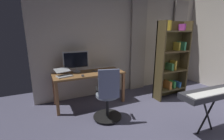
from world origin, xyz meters
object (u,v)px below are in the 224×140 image
office_chair (108,97)px  computer_mouse (83,75)px  desk (89,77)px  cell_phone_face_up (95,71)px  bookshelf (171,61)px  laptop (64,74)px  computer_monitor (76,61)px  piano_keyboard (211,95)px  computer_keyboard (108,71)px

office_chair → computer_mouse: office_chair is taller
desk → cell_phone_face_up: 0.20m
office_chair → bookshelf: size_ratio=0.55×
office_chair → bookshelf: bearing=25.4°
office_chair → computer_mouse: (0.30, -0.65, 0.30)m
laptop → computer_monitor: bearing=-158.1°
office_chair → piano_keyboard: office_chair is taller
piano_keyboard → computer_mouse: bearing=-42.7°
desk → computer_mouse: 0.33m
bookshelf → laptop: bearing=-10.4°
computer_monitor → computer_keyboard: 0.79m
desk → piano_keyboard: (-1.45, 1.93, 0.03)m
computer_mouse → piano_keyboard: (-1.65, 1.71, -0.08)m
desk → computer_mouse: (0.20, 0.23, 0.11)m
computer_mouse → cell_phone_face_up: 0.46m
desk → computer_keyboard: size_ratio=3.80×
office_chair → computer_monitor: size_ratio=1.78×
office_chair → computer_keyboard: bearing=79.7°
bookshelf → piano_keyboard: size_ratio=1.73×
computer_keyboard → cell_phone_face_up: 0.32m
computer_monitor → cell_phone_face_up: 0.50m
desk → computer_monitor: bearing=-40.3°
cell_phone_face_up → computer_mouse: bearing=13.9°
desk → piano_keyboard: 2.41m
office_chair → computer_monitor: (0.32, -1.07, 0.55)m
desk → office_chair: size_ratio=1.53×
laptop → computer_keyboard: bearing=165.8°
bookshelf → computer_monitor: bearing=-17.7°
office_chair → desk: bearing=110.4°
cell_phone_face_up → bookshelf: bookshelf is taller
computer_mouse → desk: bearing=-132.1°
computer_monitor → piano_keyboard: bearing=128.3°
cell_phone_face_up → piano_keyboard: bearing=99.9°
laptop → bookshelf: bookshelf is taller
computer_keyboard → cell_phone_face_up: size_ratio=2.92×
office_chair → computer_mouse: 0.77m
laptop → cell_phone_face_up: bearing=173.2°
laptop → computer_mouse: laptop is taller
desk → computer_mouse: size_ratio=16.00×
computer_keyboard → laptop: 1.04m
laptop → cell_phone_face_up: size_ratio=2.62×
computer_keyboard → cell_phone_face_up: bearing=-17.8°
laptop → piano_keyboard: (-2.01, 1.89, -0.11)m
office_chair → cell_phone_face_up: bearing=100.0°
laptop → computer_mouse: size_ratio=3.77×
computer_keyboard → bookshelf: bookshelf is taller
laptop → piano_keyboard: size_ratio=0.34×
computer_mouse → bookshelf: (-2.19, 0.28, 0.18)m
desk → piano_keyboard: piano_keyboard is taller
desk → cell_phone_face_up: bearing=-163.2°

